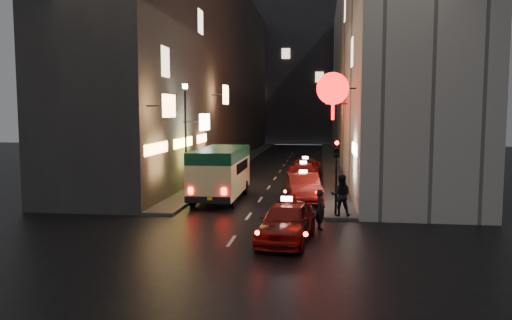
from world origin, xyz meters
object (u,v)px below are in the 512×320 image
at_px(minibus, 221,168).
at_px(taxi_near, 287,218).
at_px(pedestrian_crossing, 320,207).
at_px(lamp_post, 186,132).
at_px(traffic_light, 336,160).

height_order(minibus, taxi_near, minibus).
xyz_separation_m(minibus, pedestrian_crossing, (5.44, -6.30, -0.86)).
xyz_separation_m(pedestrian_crossing, lamp_post, (-7.50, 6.69, 2.78)).
bearing_deg(taxi_near, lamp_post, 125.59).
bearing_deg(minibus, traffic_light, -33.96).
xyz_separation_m(minibus, traffic_light, (6.14, -4.13, 0.88)).
height_order(taxi_near, pedestrian_crossing, taxi_near).
bearing_deg(minibus, pedestrian_crossing, -49.19).
xyz_separation_m(pedestrian_crossing, traffic_light, (0.70, 2.16, 1.75)).
height_order(traffic_light, lamp_post, lamp_post).
bearing_deg(minibus, taxi_near, -63.32).
relative_size(minibus, traffic_light, 1.90).
bearing_deg(pedestrian_crossing, minibus, 24.20).
distance_m(minibus, traffic_light, 7.45).
bearing_deg(taxi_near, traffic_light, 65.21).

